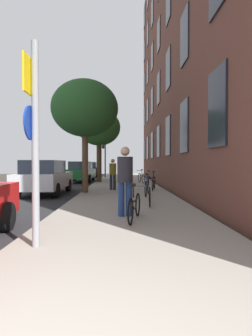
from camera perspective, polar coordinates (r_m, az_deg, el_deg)
name	(u,v)px	position (r m, az deg, el deg)	size (l,w,h in m)	color
ground_plane	(68,187)	(16.67, -12.55, -4.13)	(41.80, 41.80, 0.00)	#332D28
road_asphalt	(34,187)	(17.20, -19.44, -3.98)	(7.00, 38.00, 0.01)	#232326
sidewalk	(124,186)	(16.33, -0.39, -3.99)	(4.20, 38.00, 0.12)	gray
building_facade	(168,32)	(17.86, 9.03, 27.27)	(0.56, 27.00, 18.75)	brown
sign_post	(34,131)	(4.56, -19.41, 7.62)	(0.16, 0.60, 3.35)	gray
traffic_light	(104,152)	(25.66, -4.78, 3.56)	(0.43, 0.24, 3.66)	black
tree_near	(85,109)	(12.74, -8.93, 12.58)	(3.13, 3.13, 5.27)	brown
tree_far	(99,128)	(19.69, -5.90, 8.67)	(3.16, 3.16, 5.37)	#4C3823
bicycle_0	(134,206)	(6.35, 1.83, -8.26)	(0.52, 1.55, 0.89)	black
bicycle_1	(150,194)	(8.77, 5.15, -5.62)	(0.42, 1.67, 0.92)	black
bicycle_2	(147,187)	(11.16, 4.62, -4.12)	(0.50, 1.66, 0.95)	black
bicycle_3	(154,182)	(13.60, 6.04, -3.16)	(0.52, 1.70, 0.97)	black
bicycle_4	(149,180)	(15.98, 4.97, -2.56)	(0.42, 1.71, 0.95)	black
bicycle_5	(141,178)	(18.34, 3.37, -2.08)	(0.50, 1.60, 0.96)	black
pedestrian_0	(125,176)	(6.78, -0.21, -1.86)	(0.53, 0.53, 1.80)	navy
pedestrian_1	(113,172)	(13.48, -2.90, -0.91)	(0.38, 0.38, 1.60)	#26262D
pedestrian_2	(122,168)	(20.44, -0.86, 0.06)	(0.56, 0.56, 1.80)	#33594C
car_1	(45,177)	(13.08, -17.27, -1.86)	(1.92, 4.10, 1.62)	silver
car_2	(81,171)	(21.12, -9.73, -0.74)	(1.87, 4.54, 1.62)	#19662D
car_3	(90,169)	(29.42, -7.81, -0.24)	(1.92, 3.97, 1.62)	black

